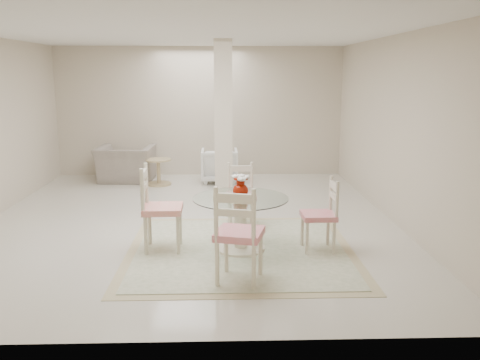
{
  "coord_description": "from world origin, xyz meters",
  "views": [
    {
      "loc": [
        0.51,
        -7.3,
        2.16
      ],
      "look_at": [
        0.7,
        -1.13,
        0.85
      ],
      "focal_mm": 38.0,
      "sensor_mm": 36.0,
      "label": 1
    }
  ],
  "objects_px": {
    "column": "(223,121)",
    "recliner_taupe": "(126,164)",
    "red_vase": "(241,186)",
    "dining_chair_south": "(238,228)",
    "dining_chair_west": "(156,202)",
    "dining_chair_east": "(324,209)",
    "dining_table": "(241,224)",
    "dining_chair_north": "(241,190)",
    "side_table": "(159,173)",
    "armchair_white": "(219,165)"
  },
  "relations": [
    {
      "from": "column",
      "to": "dining_chair_west",
      "type": "height_order",
      "value": "column"
    },
    {
      "from": "red_vase",
      "to": "dining_table",
      "type": "bearing_deg",
      "value": 161.57
    },
    {
      "from": "dining_chair_east",
      "to": "dining_chair_west",
      "type": "distance_m",
      "value": 2.04
    },
    {
      "from": "dining_chair_north",
      "to": "armchair_white",
      "type": "bearing_deg",
      "value": 93.34
    },
    {
      "from": "dining_chair_east",
      "to": "red_vase",
      "type": "bearing_deg",
      "value": -93.63
    },
    {
      "from": "side_table",
      "to": "armchair_white",
      "type": "bearing_deg",
      "value": 12.16
    },
    {
      "from": "dining_chair_east",
      "to": "dining_chair_south",
      "type": "height_order",
      "value": "dining_chair_south"
    },
    {
      "from": "recliner_taupe",
      "to": "armchair_white",
      "type": "bearing_deg",
      "value": 179.61
    },
    {
      "from": "dining_chair_west",
      "to": "recliner_taupe",
      "type": "relative_size",
      "value": 1.07
    },
    {
      "from": "column",
      "to": "armchair_white",
      "type": "distance_m",
      "value": 1.76
    },
    {
      "from": "dining_chair_north",
      "to": "dining_chair_south",
      "type": "distance_m",
      "value": 2.04
    },
    {
      "from": "dining_table",
      "to": "armchair_white",
      "type": "relative_size",
      "value": 1.58
    },
    {
      "from": "dining_table",
      "to": "red_vase",
      "type": "distance_m",
      "value": 0.47
    },
    {
      "from": "dining_chair_east",
      "to": "recliner_taupe",
      "type": "relative_size",
      "value": 0.92
    },
    {
      "from": "column",
      "to": "recliner_taupe",
      "type": "xyz_separation_m",
      "value": [
        -1.98,
        1.57,
        -0.99
      ]
    },
    {
      "from": "dining_table",
      "to": "side_table",
      "type": "distance_m",
      "value": 4.09
    },
    {
      "from": "dining_chair_west",
      "to": "armchair_white",
      "type": "height_order",
      "value": "dining_chair_west"
    },
    {
      "from": "dining_table",
      "to": "armchair_white",
      "type": "distance_m",
      "value": 4.08
    },
    {
      "from": "column",
      "to": "dining_table",
      "type": "relative_size",
      "value": 2.32
    },
    {
      "from": "red_vase",
      "to": "column",
      "type": "bearing_deg",
      "value": 94.47
    },
    {
      "from": "dining_table",
      "to": "recliner_taupe",
      "type": "bearing_deg",
      "value": 117.5
    },
    {
      "from": "column",
      "to": "dining_chair_south",
      "type": "height_order",
      "value": "column"
    },
    {
      "from": "dining_chair_south",
      "to": "side_table",
      "type": "height_order",
      "value": "dining_chair_south"
    },
    {
      "from": "dining_table",
      "to": "dining_chair_east",
      "type": "bearing_deg",
      "value": -2.3
    },
    {
      "from": "dining_chair_north",
      "to": "column",
      "type": "bearing_deg",
      "value": 95.73
    },
    {
      "from": "dining_chair_west",
      "to": "side_table",
      "type": "height_order",
      "value": "dining_chair_west"
    },
    {
      "from": "dining_chair_west",
      "to": "armchair_white",
      "type": "distance_m",
      "value": 4.1
    },
    {
      "from": "dining_chair_east",
      "to": "armchair_white",
      "type": "relative_size",
      "value": 1.36
    },
    {
      "from": "dining_table",
      "to": "side_table",
      "type": "relative_size",
      "value": 2.27
    },
    {
      "from": "dining_chair_south",
      "to": "side_table",
      "type": "distance_m",
      "value": 5.05
    },
    {
      "from": "column",
      "to": "dining_table",
      "type": "height_order",
      "value": "column"
    },
    {
      "from": "red_vase",
      "to": "dining_chair_south",
      "type": "distance_m",
      "value": 1.04
    },
    {
      "from": "dining_chair_north",
      "to": "dining_chair_west",
      "type": "distance_m",
      "value": 1.45
    },
    {
      "from": "dining_chair_north",
      "to": "side_table",
      "type": "bearing_deg",
      "value": 115.64
    },
    {
      "from": "column",
      "to": "armchair_white",
      "type": "bearing_deg",
      "value": 93.48
    },
    {
      "from": "column",
      "to": "dining_chair_east",
      "type": "height_order",
      "value": "column"
    },
    {
      "from": "dining_chair_east",
      "to": "side_table",
      "type": "distance_m",
      "value": 4.6
    },
    {
      "from": "dining_table",
      "to": "side_table",
      "type": "bearing_deg",
      "value": 111.21
    },
    {
      "from": "dining_chair_east",
      "to": "dining_chair_west",
      "type": "bearing_deg",
      "value": -93.62
    },
    {
      "from": "column",
      "to": "dining_chair_west",
      "type": "bearing_deg",
      "value": -107.58
    },
    {
      "from": "dining_chair_south",
      "to": "dining_chair_west",
      "type": "bearing_deg",
      "value": -33.31
    },
    {
      "from": "dining_chair_south",
      "to": "armchair_white",
      "type": "height_order",
      "value": "dining_chair_south"
    },
    {
      "from": "column",
      "to": "red_vase",
      "type": "xyz_separation_m",
      "value": [
        0.21,
        -2.63,
        -0.54
      ]
    },
    {
      "from": "dining_chair_east",
      "to": "side_table",
      "type": "height_order",
      "value": "dining_chair_east"
    },
    {
      "from": "red_vase",
      "to": "side_table",
      "type": "distance_m",
      "value": 4.13
    },
    {
      "from": "red_vase",
      "to": "dining_chair_west",
      "type": "relative_size",
      "value": 0.25
    },
    {
      "from": "dining_table",
      "to": "dining_chair_east",
      "type": "xyz_separation_m",
      "value": [
        1.01,
        -0.04,
        0.19
      ]
    },
    {
      "from": "column",
      "to": "recliner_taupe",
      "type": "height_order",
      "value": "column"
    },
    {
      "from": "dining_chair_north",
      "to": "recliner_taupe",
      "type": "bearing_deg",
      "value": 122.08
    },
    {
      "from": "column",
      "to": "side_table",
      "type": "relative_size",
      "value": 5.27
    }
  ]
}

